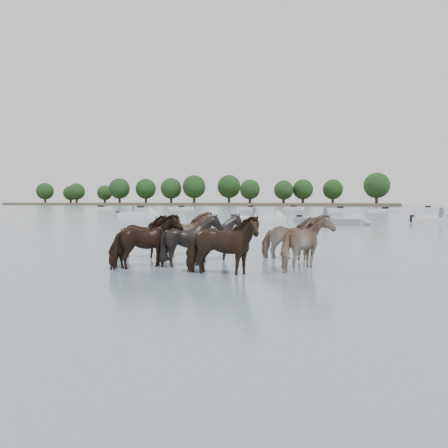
% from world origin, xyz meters
% --- Properties ---
extents(ground, '(400.00, 400.00, 0.00)m').
position_xyz_m(ground, '(0.00, 0.00, 0.00)').
color(ground, slate).
rests_on(ground, ground).
extents(shoreline, '(160.00, 30.00, 1.00)m').
position_xyz_m(shoreline, '(-70.00, 150.00, 0.50)').
color(shoreline, '#4C4233').
rests_on(shoreline, ground).
extents(pony_herd, '(7.23, 4.56, 1.64)m').
position_xyz_m(pony_herd, '(0.56, -0.01, 0.65)').
color(pony_herd, black).
rests_on(pony_herd, ground).
extents(motorboat_a, '(5.05, 4.24, 1.92)m').
position_xyz_m(motorboat_a, '(-4.57, 26.01, 0.23)').
color(motorboat_a, silver).
rests_on(motorboat_a, ground).
extents(motorboat_b, '(6.48, 4.23, 1.92)m').
position_xyz_m(motorboat_b, '(1.95, 23.37, 0.22)').
color(motorboat_b, gray).
rests_on(motorboat_b, ground).
extents(motorboat_f, '(4.89, 3.30, 1.92)m').
position_xyz_m(motorboat_f, '(-20.60, 32.15, 0.23)').
color(motorboat_f, silver).
rests_on(motorboat_f, ground).
extents(distant_flotilla, '(106.02, 24.14, 0.93)m').
position_xyz_m(distant_flotilla, '(-0.32, 71.94, 0.26)').
color(distant_flotilla, silver).
rests_on(distant_flotilla, ground).
extents(treeline, '(149.34, 20.97, 12.02)m').
position_xyz_m(treeline, '(-65.88, 148.19, 6.48)').
color(treeline, '#382619').
rests_on(treeline, ground).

